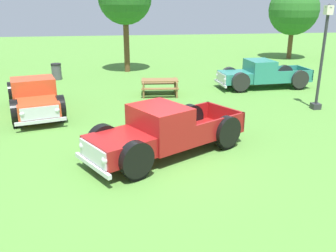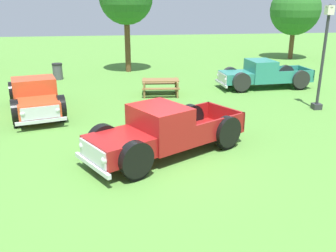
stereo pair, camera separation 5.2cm
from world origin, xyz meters
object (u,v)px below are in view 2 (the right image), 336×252
(picnic_table, at_px, (161,85))
(oak_tree_center, at_px, (295,10))
(pickup_truck_behind_right, at_px, (35,97))
(trash_can, at_px, (58,71))
(lamp_post_near, at_px, (323,56))
(pickup_truck_behind_left, at_px, (259,75))
(pickup_truck_foreground, at_px, (158,133))

(picnic_table, height_order, oak_tree_center, oak_tree_center)
(pickup_truck_behind_right, distance_m, oak_tree_center, 21.68)
(trash_can, bearing_deg, pickup_truck_behind_right, -89.02)
(oak_tree_center, bearing_deg, pickup_truck_behind_right, -143.13)
(picnic_table, bearing_deg, lamp_post_near, -28.12)
(trash_can, bearing_deg, pickup_truck_behind_left, -19.08)
(pickup_truck_foreground, distance_m, oak_tree_center, 22.13)
(pickup_truck_behind_left, bearing_deg, trash_can, 160.92)
(lamp_post_near, relative_size, trash_can, 4.59)
(oak_tree_center, bearing_deg, pickup_truck_foreground, -125.34)
(trash_can, distance_m, oak_tree_center, 18.52)
(trash_can, bearing_deg, pickup_truck_foreground, -69.16)
(oak_tree_center, bearing_deg, lamp_post_near, -111.10)
(pickup_truck_behind_left, distance_m, pickup_truck_behind_right, 11.33)
(lamp_post_near, bearing_deg, pickup_truck_foreground, -150.79)
(pickup_truck_foreground, xyz_separation_m, lamp_post_near, (7.37, 4.12, 1.54))
(pickup_truck_behind_left, distance_m, trash_can, 11.59)
(pickup_truck_foreground, distance_m, lamp_post_near, 8.59)
(lamp_post_near, relative_size, oak_tree_center, 0.77)
(pickup_truck_behind_left, xyz_separation_m, picnic_table, (-5.37, -0.78, -0.22))
(pickup_truck_behind_left, bearing_deg, oak_tree_center, 56.46)
(picnic_table, bearing_deg, pickup_truck_foreground, -97.33)
(pickup_truck_behind_right, xyz_separation_m, trash_can, (-0.12, 7.11, -0.24))
(pickup_truck_foreground, height_order, pickup_truck_behind_left, pickup_truck_foreground)
(pickup_truck_foreground, distance_m, pickup_truck_behind_left, 10.47)
(pickup_truck_behind_right, bearing_deg, trash_can, 90.98)
(pickup_truck_foreground, bearing_deg, lamp_post_near, 29.21)
(pickup_truck_behind_right, height_order, oak_tree_center, oak_tree_center)
(pickup_truck_behind_right, distance_m, lamp_post_near, 12.00)
(picnic_table, xyz_separation_m, oak_tree_center, (11.72, 10.35, 3.23))
(pickup_truck_behind_left, height_order, picnic_table, pickup_truck_behind_left)
(pickup_truck_behind_right, bearing_deg, lamp_post_near, -4.26)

